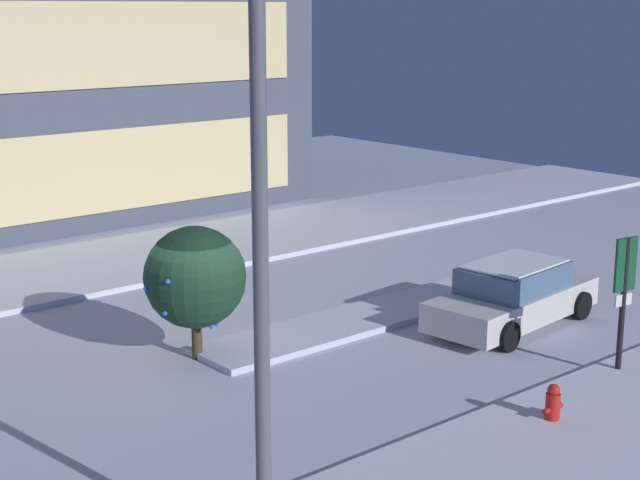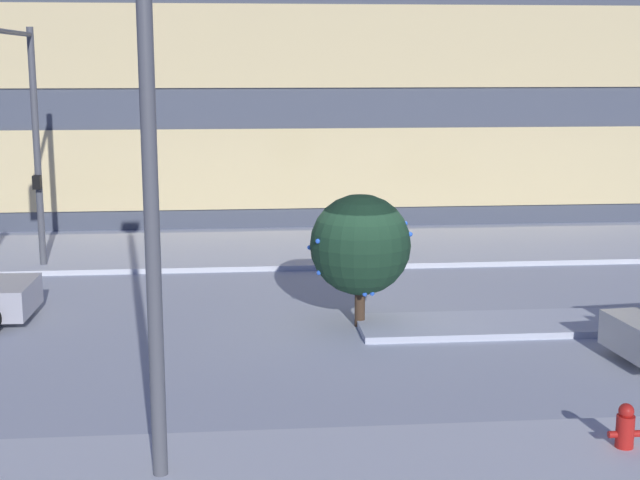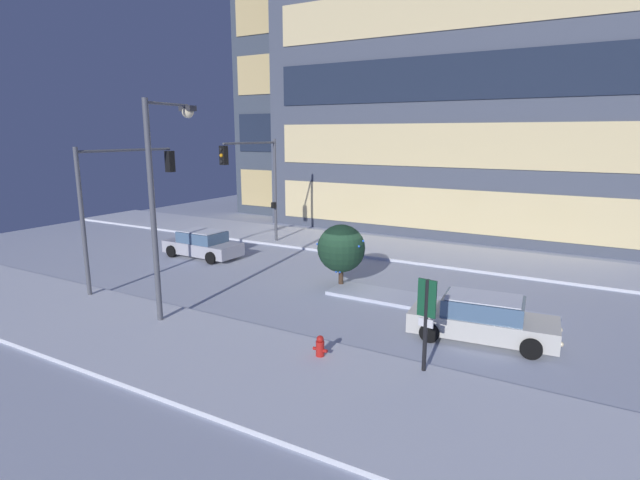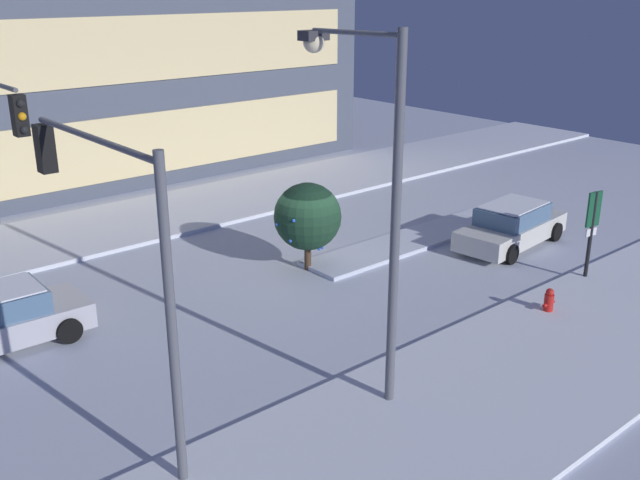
% 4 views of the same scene
% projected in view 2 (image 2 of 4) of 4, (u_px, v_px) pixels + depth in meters
% --- Properties ---
extents(ground, '(52.00, 52.00, 0.00)m').
position_uv_depth(ground, '(364.00, 329.00, 19.39)').
color(ground, silver).
extents(curb_strip_far, '(52.00, 5.20, 0.14)m').
position_uv_depth(curb_strip_far, '(326.00, 248.00, 27.36)').
color(curb_strip_far, silver).
rests_on(curb_strip_far, ground).
extents(median_strip, '(9.00, 1.80, 0.14)m').
position_uv_depth(median_strip, '(569.00, 323.00, 19.57)').
color(median_strip, silver).
rests_on(median_strip, ground).
extents(traffic_light_corner_far_left, '(0.32, 5.03, 6.40)m').
position_uv_depth(traffic_light_corner_far_left, '(18.00, 108.00, 22.23)').
color(traffic_light_corner_far_left, '#565960').
rests_on(traffic_light_corner_far_left, ground).
extents(street_lamp_arched, '(0.64, 2.52, 7.88)m').
position_uv_depth(street_lamp_arched, '(146.00, 96.00, 11.94)').
color(street_lamp_arched, '#565960').
rests_on(street_lamp_arched, ground).
extents(fire_hydrant, '(0.48, 0.26, 0.79)m').
position_uv_depth(fire_hydrant, '(625.00, 431.00, 13.07)').
color(fire_hydrant, red).
rests_on(fire_hydrant, ground).
extents(decorated_tree_median, '(2.16, 2.12, 2.83)m').
position_uv_depth(decorated_tree_median, '(360.00, 245.00, 19.26)').
color(decorated_tree_median, '#473323').
rests_on(decorated_tree_median, ground).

